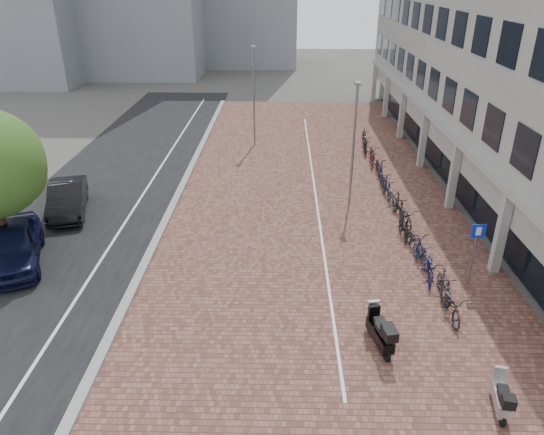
{
  "coord_description": "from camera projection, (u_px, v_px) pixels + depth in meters",
  "views": [
    {
      "loc": [
        0.41,
        -13.24,
        10.6
      ],
      "look_at": [
        0.0,
        6.0,
        1.3
      ],
      "focal_mm": 33.31,
      "sensor_mm": 36.0,
      "label": 1
    }
  ],
  "objects": [
    {
      "name": "car_dark",
      "position": [
        67.0,
        198.0,
        24.59
      ],
      "size": [
        2.81,
        4.84,
        1.51
      ],
      "primitive_type": "imported",
      "rotation": [
        0.0,
        0.0,
        0.28
      ],
      "color": "black",
      "rests_on": "ground"
    },
    {
      "name": "scooter_back",
      "position": [
        501.0,
        395.0,
        13.4
      ],
      "size": [
        0.77,
        1.58,
        1.04
      ],
      "primitive_type": null,
      "rotation": [
        0.0,
        0.0,
        -0.2
      ],
      "color": "#A7A6AC",
      "rests_on": "ground"
    },
    {
      "name": "car_navy",
      "position": [
        13.0,
        245.0,
        20.15
      ],
      "size": [
        3.65,
        5.36,
        1.7
      ],
      "primitive_type": "imported",
      "rotation": [
        0.0,
        0.0,
        0.37
      ],
      "color": "black",
      "rests_on": "ground"
    },
    {
      "name": "parking_sign",
      "position": [
        476.0,
        244.0,
        18.38
      ],
      "size": [
        0.53,
        0.11,
        2.54
      ],
      "rotation": [
        0.0,
        0.0,
        0.08
      ],
      "color": "slate",
      "rests_on": "ground"
    },
    {
      "name": "bike_row",
      "position": [
        392.0,
        193.0,
        25.78
      ],
      "size": [
        1.14,
        21.42,
        1.05
      ],
      "color": "black",
      "rests_on": "ground"
    },
    {
      "name": "street_asphalt",
      "position": [
        110.0,
        190.0,
        27.51
      ],
      "size": [
        8.0,
        50.0,
        0.03
      ],
      "primitive_type": "cube",
      "color": "black",
      "rests_on": "ground"
    },
    {
      "name": "lamp_near",
      "position": [
        353.0,
        147.0,
        24.5
      ],
      "size": [
        0.12,
        0.12,
        6.08
      ],
      "primitive_type": "cylinder",
      "color": "slate",
      "rests_on": "ground"
    },
    {
      "name": "parking_line",
      "position": [
        315.0,
        191.0,
        27.28
      ],
      "size": [
        0.1,
        30.0,
        0.0
      ],
      "primitive_type": "cube",
      "color": "white",
      "rests_on": "plaza_brick"
    },
    {
      "name": "plaza_brick",
      "position": [
        311.0,
        191.0,
        27.3
      ],
      "size": [
        14.5,
        42.0,
        0.04
      ],
      "primitive_type": "cube",
      "color": "brown",
      "rests_on": "ground"
    },
    {
      "name": "lane_line",
      "position": [
        146.0,
        190.0,
        27.47
      ],
      "size": [
        0.12,
        44.0,
        0.0
      ],
      "primitive_type": "cube",
      "color": "white",
      "rests_on": "street_asphalt"
    },
    {
      "name": "lamp_far",
      "position": [
        254.0,
        98.0,
        33.22
      ],
      "size": [
        0.12,
        0.12,
        6.48
      ],
      "primitive_type": "cylinder",
      "color": "slate",
      "rests_on": "ground"
    },
    {
      "name": "scooter_mid",
      "position": [
        380.0,
        332.0,
        15.63
      ],
      "size": [
        0.9,
        1.81,
        1.19
      ],
      "primitive_type": null,
      "rotation": [
        0.0,
        0.0,
        0.21
      ],
      "color": "black",
      "rests_on": "ground"
    },
    {
      "name": "ground",
      "position": [
        268.0,
        333.0,
        16.54
      ],
      "size": [
        140.0,
        140.0,
        0.0
      ],
      "primitive_type": "plane",
      "color": "#474442",
      "rests_on": "ground"
    },
    {
      "name": "scooter_front",
      "position": [
        379.0,
        327.0,
        15.88
      ],
      "size": [
        0.83,
        1.8,
        1.19
      ],
      "primitive_type": null,
      "rotation": [
        0.0,
        0.0,
        0.17
      ],
      "color": "#9F9FA4",
      "rests_on": "ground"
    },
    {
      "name": "curb",
      "position": [
        181.0,
        189.0,
        27.41
      ],
      "size": [
        0.35,
        42.0,
        0.14
      ],
      "primitive_type": "cube",
      "color": "gray",
      "rests_on": "ground"
    },
    {
      "name": "office_building",
      "position": [
        518.0,
        19.0,
        27.02
      ],
      "size": [
        8.4,
        40.0,
        15.0
      ],
      "color": "#A4A49F",
      "rests_on": "ground"
    }
  ]
}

